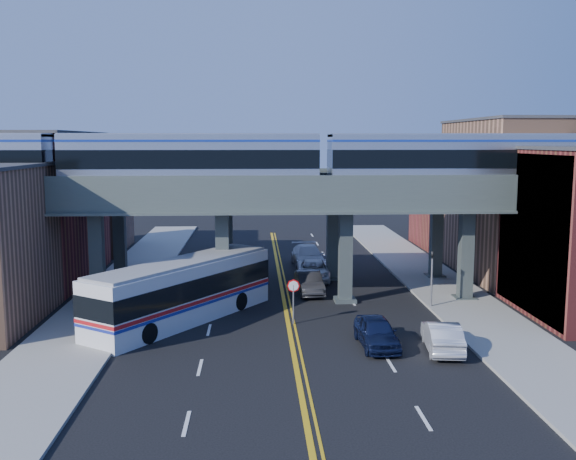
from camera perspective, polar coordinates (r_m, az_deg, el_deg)
name	(u,v)px	position (r m, az deg, el deg)	size (l,w,h in m)	color
ground	(291,340)	(34.64, 0.28, -9.73)	(120.00, 120.00, 0.00)	black
sidewalk_west	(114,296)	(45.23, -15.24, -5.68)	(5.00, 70.00, 0.16)	gray
sidewalk_east	(448,292)	(46.18, 14.02, -5.36)	(5.00, 70.00, 0.16)	gray
building_west_b	(34,208)	(51.94, -21.63, 1.84)	(8.00, 14.00, 11.00)	maroon
building_west_c	(81,209)	(64.47, -17.90, 1.75)	(8.00, 10.00, 8.00)	#92664B
building_east_b	(516,199)	(53.21, 19.58, 2.61)	(8.00, 14.00, 12.00)	#92664B
building_east_c	(462,202)	(65.49, 15.19, 2.39)	(8.00, 10.00, 9.00)	maroon
mural_panel	(531,238)	(40.84, 20.78, -0.69)	(0.10, 9.50, 9.50)	teal
elevated_viaduct_near	(284,204)	(41.19, -0.34, 2.31)	(52.00, 3.60, 7.40)	#404A48
elevated_viaduct_far	(280,195)	(48.16, -0.72, 3.12)	(52.00, 3.60, 7.40)	#404A48
transit_train	(191,159)	(41.16, -8.58, 6.25)	(49.54, 3.11, 3.63)	black
stop_sign	(293,294)	(37.06, 0.49, -5.72)	(0.76, 0.09, 2.63)	slate
traffic_signal	(432,273)	(41.32, 12.67, -3.72)	(0.15, 0.18, 4.10)	slate
transit_bus	(183,291)	(38.20, -9.29, -5.40)	(10.17, 12.61, 3.45)	silver
car_lane_a	(377,332)	(33.64, 7.89, -8.97)	(1.82, 4.52, 1.54)	black
car_lane_b	(309,283)	(44.58, 1.90, -4.71)	(1.59, 4.56, 1.50)	#2A2A2C
car_lane_c	(313,270)	(48.87, 2.26, -3.61)	(2.44, 5.28, 1.47)	white
car_lane_d	(308,256)	(53.88, 1.79, -2.36)	(2.48, 6.11, 1.77)	#AEAEB3
car_parked_curb	(442,336)	(33.63, 13.55, -9.16)	(1.59, 4.57, 1.51)	silver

